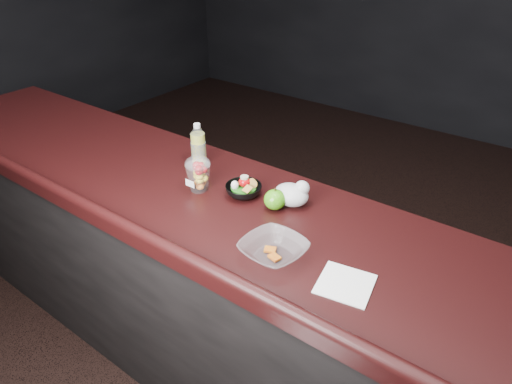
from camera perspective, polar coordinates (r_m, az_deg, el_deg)
counter at (r=2.07m, az=-1.57°, el=-13.99°), size 4.06×0.71×1.02m
lemonade_bottle at (r=2.03m, az=-7.20°, el=5.43°), size 0.07×0.07×0.20m
fruit_cup at (r=1.84m, az=-7.23°, el=2.33°), size 0.10×0.10×0.15m
green_apple at (r=1.73m, az=2.39°, el=-0.95°), size 0.09×0.09×0.09m
plastic_bag at (r=1.75m, az=4.60°, el=-0.23°), size 0.14×0.11×0.10m
snack_bowl at (r=1.82m, az=-1.59°, el=0.35°), size 0.18×0.18×0.08m
takeout_bowl at (r=1.50m, az=2.19°, el=-7.23°), size 0.23×0.23×0.05m
paper_napkin at (r=1.43m, az=11.10°, el=-11.21°), size 0.19×0.19×0.00m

